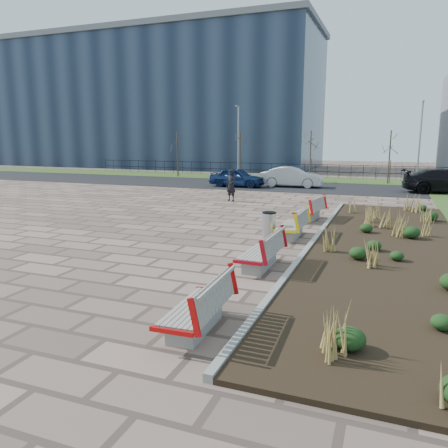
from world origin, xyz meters
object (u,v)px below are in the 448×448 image
at_px(car_black, 446,181).
at_px(pedestrian, 231,185).
at_px(lamp_east, 420,144).
at_px(car_blue, 237,177).
at_px(car_silver, 292,177).
at_px(lamp_west, 238,143).
at_px(litter_bin, 269,226).
at_px(bench_d, 309,209).
at_px(bench_b, 260,250).
at_px(bench_a, 195,305).
at_px(bench_c, 291,224).

bearing_deg(car_black, pedestrian, 117.71).
bearing_deg(car_black, lamp_east, 12.24).
height_order(car_blue, car_silver, car_silver).
bearing_deg(lamp_east, car_blue, -155.26).
bearing_deg(lamp_west, litter_bin, -68.09).
relative_size(bench_d, pedestrian, 1.19).
xyz_separation_m(car_blue, lamp_west, (-1.85, 5.60, 2.35)).
distance_m(bench_b, car_silver, 20.22).
height_order(bench_a, lamp_east, lamp_east).
height_order(bench_a, bench_c, same).
relative_size(pedestrian, lamp_west, 0.30).
relative_size(bench_d, car_blue, 0.53).
bearing_deg(car_blue, litter_bin, -155.83).
xyz_separation_m(bench_c, litter_bin, (-0.70, -0.44, -0.04)).
bearing_deg(bench_b, bench_d, 91.10).
xyz_separation_m(bench_d, lamp_east, (5.00, 16.64, 2.54)).
relative_size(pedestrian, car_black, 0.34).
relative_size(car_blue, lamp_west, 0.66).
xyz_separation_m(bench_d, car_silver, (-3.45, 12.37, 0.23)).
xyz_separation_m(bench_c, bench_d, (0.00, 3.55, 0.00)).
bearing_deg(bench_b, litter_bin, 102.22).
xyz_separation_m(pedestrian, car_silver, (1.65, 8.17, -0.15)).
xyz_separation_m(bench_c, car_blue, (-7.15, 14.60, 0.19)).
bearing_deg(car_silver, bench_a, -175.20).
relative_size(pedestrian, car_blue, 0.45).
bearing_deg(car_silver, lamp_west, 49.04).
xyz_separation_m(pedestrian, lamp_west, (-3.89, 12.44, 2.15)).
bearing_deg(pedestrian, bench_b, -46.35).
relative_size(bench_a, bench_c, 1.00).
bearing_deg(litter_bin, bench_b, -78.89).
bearing_deg(pedestrian, lamp_east, 71.09).
height_order(bench_c, litter_bin, bench_c).
bearing_deg(bench_d, pedestrian, 148.28).
bearing_deg(lamp_east, bench_a, -99.98).
distance_m(bench_c, car_black, 17.11).
distance_m(bench_c, lamp_west, 22.26).
height_order(bench_c, lamp_west, lamp_west).
distance_m(bench_a, pedestrian, 16.77).
bearing_deg(lamp_east, lamp_west, 180.00).
relative_size(car_silver, lamp_east, 0.72).
xyz_separation_m(bench_b, bench_d, (0.00, 7.55, 0.00)).
distance_m(bench_d, lamp_east, 17.56).
bearing_deg(bench_c, car_black, 68.02).
height_order(litter_bin, car_black, car_black).
relative_size(bench_a, bench_b, 1.00).
xyz_separation_m(litter_bin, pedestrian, (-4.41, 8.19, 0.42)).
distance_m(bench_c, car_blue, 16.26).
bearing_deg(bench_a, car_black, 72.53).
xyz_separation_m(bench_d, lamp_west, (-9.00, 16.64, 2.54)).
xyz_separation_m(bench_a, bench_c, (0.00, 8.21, 0.00)).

